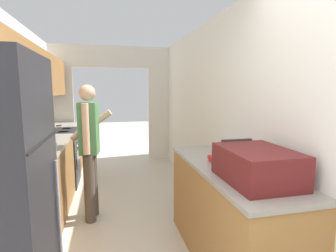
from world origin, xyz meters
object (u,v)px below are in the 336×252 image
object	(u,v)px
range_oven	(58,157)
suitcase	(257,165)
knife	(59,125)
person	(89,149)
book_stack	(223,161)

from	to	relation	value
range_oven	suitcase	distance (m)	3.51
range_oven	knife	distance (m)	0.75
range_oven	person	world-z (taller)	person
range_oven	suitcase	world-z (taller)	suitcase
book_stack	suitcase	bearing A→B (deg)	-84.34
suitcase	knife	world-z (taller)	suitcase
suitcase	person	bearing A→B (deg)	129.07
person	knife	bearing A→B (deg)	27.35
suitcase	knife	xyz separation A→B (m)	(-1.92, 3.51, -0.12)
person	book_stack	world-z (taller)	person
range_oven	book_stack	size ratio (longest dim) A/B	3.57
book_stack	knife	xyz separation A→B (m)	(-1.88, 3.04, -0.02)
range_oven	suitcase	bearing A→B (deg)	-57.35
person	book_stack	size ratio (longest dim) A/B	5.53
range_oven	knife	world-z (taller)	range_oven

